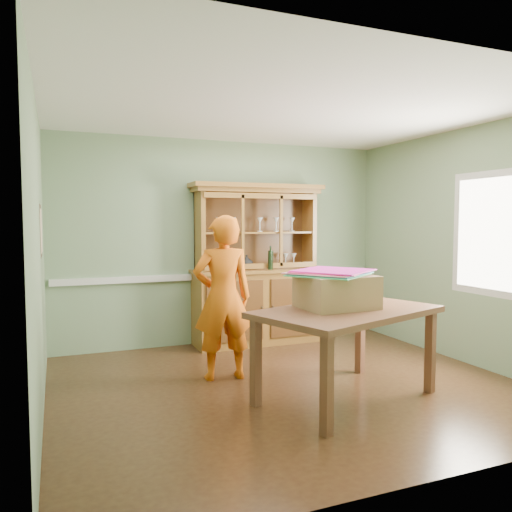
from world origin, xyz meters
name	(u,v)px	position (x,y,z in m)	size (l,w,h in m)	color
floor	(289,385)	(0.00, 0.00, 0.00)	(4.50, 4.50, 0.00)	#472C16
ceiling	(290,110)	(0.00, 0.00, 2.70)	(4.50, 4.50, 0.00)	white
wall_back	(225,242)	(0.00, 2.00, 1.35)	(4.50, 4.50, 0.00)	gray
wall_left	(39,256)	(-2.25, 0.00, 1.35)	(4.00, 4.00, 0.00)	gray
wall_right	(466,246)	(2.25, 0.00, 1.35)	(4.00, 4.00, 0.00)	gray
wall_front	(433,268)	(0.00, -2.00, 1.35)	(4.50, 4.50, 0.00)	gray
chair_rail	(225,276)	(0.00, 1.98, 0.90)	(4.41, 0.05, 0.08)	silver
framed_map	(42,231)	(-2.23, 0.30, 1.55)	(0.03, 0.60, 0.46)	#2F2012
window_panel	(486,234)	(2.23, -0.30, 1.50)	(0.03, 0.96, 1.36)	silver
china_hutch	(258,287)	(0.39, 1.76, 0.75)	(1.81, 0.60, 2.13)	olive
dining_table	(347,320)	(0.33, -0.53, 0.74)	(1.90, 1.49, 0.83)	brown
cardboard_box	(337,292)	(0.27, -0.44, 0.99)	(0.65, 0.52, 0.30)	#94704C
kite_stack	(330,272)	(0.23, -0.40, 1.16)	(0.87, 0.87, 0.04)	#38BF6E
person	(223,298)	(-0.53, 0.46, 0.85)	(0.62, 0.41, 1.69)	#DB5D0D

